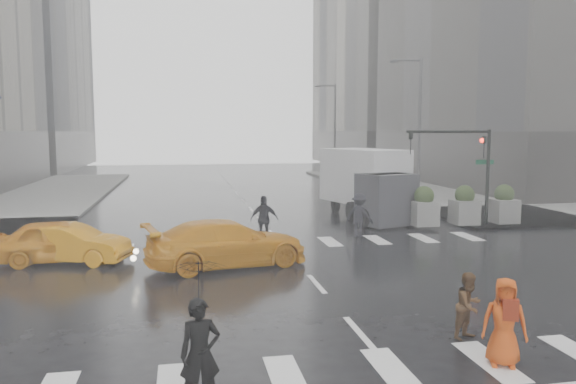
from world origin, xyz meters
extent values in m
plane|color=black|center=(0.00, 0.00, 0.00)|extent=(120.00, 120.00, 0.00)
cube|color=gray|center=(19.50, 17.50, 0.07)|extent=(35.00, 35.00, 0.15)
cube|color=#2B2926|center=(29.00, 27.00, 2.20)|extent=(26.05, 26.05, 4.40)
cube|color=#AAA494|center=(29.00, 56.00, 18.00)|extent=(26.00, 26.00, 36.00)
cube|color=#2B2926|center=(29.00, 56.00, 2.20)|extent=(26.05, 26.05, 4.40)
cylinder|color=black|center=(10.00, 8.00, 2.25)|extent=(0.16, 0.16, 4.50)
cylinder|color=black|center=(8.00, 8.00, 4.40)|extent=(4.00, 0.12, 0.12)
imported|color=black|center=(9.75, 8.00, 3.70)|extent=(0.16, 0.20, 1.00)
imported|color=black|center=(6.20, 8.00, 3.90)|extent=(0.16, 0.20, 1.00)
sphere|color=#FF190C|center=(9.65, 8.00, 4.00)|extent=(0.20, 0.20, 0.20)
cube|color=#0C5732|center=(10.00, 8.30, 3.00)|extent=(0.90, 0.03, 0.22)
cylinder|color=#59595B|center=(11.00, 18.00, 4.50)|extent=(0.20, 0.20, 9.00)
cylinder|color=#59595B|center=(10.10, 18.00, 8.80)|extent=(1.80, 0.12, 0.12)
cube|color=#59595B|center=(9.20, 18.00, 8.70)|extent=(0.50, 0.22, 0.15)
cylinder|color=#59595B|center=(11.00, 38.00, 4.50)|extent=(0.20, 0.20, 9.00)
cylinder|color=#59595B|center=(10.10, 38.00, 8.80)|extent=(1.80, 0.12, 0.12)
cube|color=#59595B|center=(9.20, 38.00, 8.70)|extent=(0.50, 0.22, 0.15)
cube|color=gray|center=(7.00, 8.20, 0.70)|extent=(1.10, 1.10, 1.10)
sphere|color=#1F3115|center=(7.00, 8.20, 1.50)|extent=(0.90, 0.90, 0.90)
cube|color=gray|center=(9.00, 8.20, 0.70)|extent=(1.10, 1.10, 1.10)
sphere|color=#1F3115|center=(9.00, 8.20, 1.50)|extent=(0.90, 0.90, 0.90)
cube|color=gray|center=(11.00, 8.20, 0.70)|extent=(1.10, 1.10, 1.10)
sphere|color=#1F3115|center=(11.00, 8.20, 1.50)|extent=(0.90, 0.90, 0.90)
imported|color=black|center=(-3.56, -6.80, 0.90)|extent=(0.69, 0.49, 1.80)
imported|color=black|center=(-3.56, -6.80, 1.99)|extent=(1.05, 1.06, 0.88)
imported|color=#4F331C|center=(2.20, -4.79, 0.72)|extent=(0.87, 0.81, 1.45)
imported|color=#C1410D|center=(2.15, -6.20, 0.85)|extent=(0.98, 0.84, 1.70)
cube|color=maroon|center=(2.15, -6.38, 1.15)|extent=(0.32, 0.26, 0.40)
imported|color=black|center=(-0.62, 6.34, 0.94)|extent=(1.16, 0.77, 1.87)
imported|color=black|center=(3.47, 6.76, 0.92)|extent=(1.32, 1.29, 1.84)
imported|color=orange|center=(-7.90, 4.28, 0.73)|extent=(4.42, 2.07, 1.46)
imported|color=orange|center=(-7.56, 4.12, 0.65)|extent=(4.20, 2.53, 1.31)
imported|color=orange|center=(-2.39, 2.64, 0.77)|extent=(5.06, 3.16, 1.54)
cube|color=white|center=(5.51, 12.32, 2.11)|extent=(2.47, 4.73, 2.77)
cube|color=#303036|center=(5.51, 9.04, 1.28)|extent=(2.36, 1.85, 2.36)
cube|color=black|center=(5.51, 9.04, 2.00)|extent=(2.06, 0.92, 0.92)
cylinder|color=black|center=(4.43, 8.83, 0.46)|extent=(0.29, 0.92, 0.92)
cylinder|color=black|center=(6.59, 8.83, 0.46)|extent=(0.29, 0.92, 0.92)
cylinder|color=black|center=(4.43, 11.09, 0.46)|extent=(0.29, 0.92, 0.92)
cylinder|color=black|center=(6.59, 11.09, 0.46)|extent=(0.29, 0.92, 0.92)
cylinder|color=black|center=(4.43, 13.97, 0.46)|extent=(0.29, 0.92, 0.92)
cylinder|color=black|center=(6.59, 13.97, 0.46)|extent=(0.29, 0.92, 0.92)
camera|label=1|loc=(-3.77, -15.52, 4.45)|focal=35.00mm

